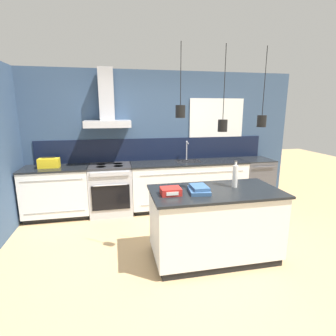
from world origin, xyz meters
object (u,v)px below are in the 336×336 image
at_px(book_stack, 199,189).
at_px(yellow_toolbox, 49,163).
at_px(bottle_on_island, 235,176).
at_px(red_supply_box, 171,191).
at_px(dishwasher, 254,181).
at_px(oven_range, 111,189).

relative_size(book_stack, yellow_toolbox, 1.02).
height_order(bottle_on_island, red_supply_box, bottle_on_island).
distance_m(bottle_on_island, red_supply_box, 0.89).
bearing_deg(red_supply_box, bottle_on_island, 8.18).
bearing_deg(dishwasher, bottle_on_island, -126.96).
height_order(oven_range, book_stack, book_stack).
relative_size(dishwasher, bottle_on_island, 2.58).
distance_m(oven_range, book_stack, 2.17).
bearing_deg(red_supply_box, book_stack, 2.21).
bearing_deg(yellow_toolbox, oven_range, -0.25).
height_order(dishwasher, yellow_toolbox, yellow_toolbox).
xyz_separation_m(oven_range, red_supply_box, (0.72, -1.84, 0.50)).
xyz_separation_m(bottle_on_island, yellow_toolbox, (-2.61, 1.72, -0.07)).
xyz_separation_m(book_stack, red_supply_box, (-0.35, -0.01, 0.01)).
bearing_deg(book_stack, oven_range, 120.58).
distance_m(oven_range, yellow_toolbox, 1.15).
bearing_deg(bottle_on_island, oven_range, 133.03).
xyz_separation_m(dishwasher, yellow_toolbox, (-3.91, 0.00, 0.54)).
distance_m(oven_range, bottle_on_island, 2.42).
bearing_deg(dishwasher, book_stack, -134.73).
height_order(bottle_on_island, book_stack, bottle_on_island).
bearing_deg(book_stack, yellow_toolbox, 138.89).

